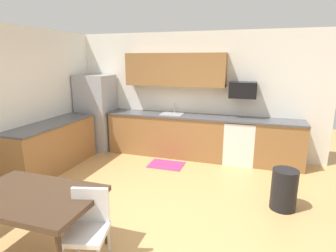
% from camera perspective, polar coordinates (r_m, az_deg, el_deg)
% --- Properties ---
extents(ground_plane, '(12.00, 12.00, 0.00)m').
position_cam_1_polar(ground_plane, '(4.21, -4.33, -16.55)').
color(ground_plane, tan).
extents(wall_back, '(5.80, 0.10, 2.70)m').
position_cam_1_polar(wall_back, '(6.21, 4.67, 6.61)').
color(wall_back, white).
rests_on(wall_back, ground).
extents(cabinet_run_back, '(2.60, 0.60, 0.90)m').
position_cam_1_polar(cabinet_run_back, '(6.18, -0.29, -1.91)').
color(cabinet_run_back, olive).
rests_on(cabinet_run_back, ground).
extents(cabinet_run_back_right, '(0.95, 0.60, 0.90)m').
position_cam_1_polar(cabinet_run_back_right, '(5.92, 22.18, -3.66)').
color(cabinet_run_back_right, olive).
rests_on(cabinet_run_back_right, ground).
extents(cabinet_run_left, '(0.60, 2.00, 0.90)m').
position_cam_1_polar(cabinet_run_left, '(5.80, -22.89, -4.07)').
color(cabinet_run_left, olive).
rests_on(cabinet_run_left, ground).
extents(countertop_back, '(4.80, 0.64, 0.04)m').
position_cam_1_polar(countertop_back, '(5.95, 3.82, 2.10)').
color(countertop_back, '#4C4C51').
rests_on(countertop_back, cabinet_run_back).
extents(countertop_left, '(0.64, 2.00, 0.04)m').
position_cam_1_polar(countertop_left, '(5.69, -23.33, 0.44)').
color(countertop_left, '#4C4C51').
rests_on(countertop_left, cabinet_run_left).
extents(upper_cabinets_back, '(2.20, 0.34, 0.70)m').
position_cam_1_polar(upper_cabinets_back, '(6.03, 1.45, 11.68)').
color(upper_cabinets_back, olive).
extents(refrigerator, '(0.76, 0.70, 1.76)m').
position_cam_1_polar(refrigerator, '(6.74, -14.68, 2.73)').
color(refrigerator, '#9EA0A5').
rests_on(refrigerator, ground).
extents(oven_range, '(0.60, 0.60, 0.91)m').
position_cam_1_polar(oven_range, '(5.90, 14.69, -3.08)').
color(oven_range, white).
rests_on(oven_range, ground).
extents(microwave, '(0.54, 0.36, 0.32)m').
position_cam_1_polar(microwave, '(5.79, 15.39, 7.26)').
color(microwave, black).
extents(sink_basin, '(0.48, 0.40, 0.14)m').
position_cam_1_polar(sink_basin, '(6.04, 0.85, 1.92)').
color(sink_basin, '#A5A8AD').
rests_on(sink_basin, countertop_back).
extents(sink_faucet, '(0.02, 0.02, 0.24)m').
position_cam_1_polar(sink_faucet, '(6.18, 1.35, 3.70)').
color(sink_faucet, '#B2B5BA').
rests_on(sink_faucet, countertop_back).
extents(dining_table, '(1.40, 0.90, 0.73)m').
position_cam_1_polar(dining_table, '(3.34, -26.51, -13.53)').
color(dining_table, '#422D1E').
rests_on(dining_table, ground).
extents(chair_near_table, '(0.49, 0.49, 0.85)m').
position_cam_1_polar(chair_near_table, '(3.03, -16.35, -19.13)').
color(chair_near_table, white).
rests_on(chair_near_table, ground).
extents(trash_bin, '(0.36, 0.36, 0.60)m').
position_cam_1_polar(trash_bin, '(4.36, 23.05, -12.10)').
color(trash_bin, black).
rests_on(trash_bin, ground).
extents(floor_mat, '(0.70, 0.50, 0.01)m').
position_cam_1_polar(floor_mat, '(5.68, -0.39, -8.10)').
color(floor_mat, '#CC3372').
rests_on(floor_mat, ground).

